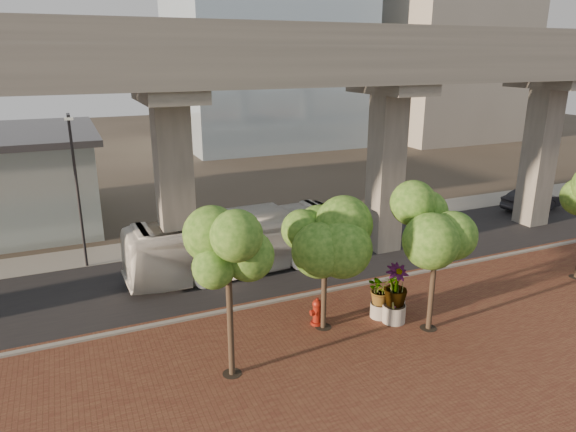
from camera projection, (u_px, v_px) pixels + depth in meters
name	position (u px, v px, depth m)	size (l,w,h in m)	color
ground	(305.00, 278.00, 26.52)	(160.00, 160.00, 0.00)	#342E26
brick_plaza	(395.00, 357.00, 19.52)	(70.00, 13.00, 0.06)	brown
asphalt_road	(289.00, 264.00, 28.26)	(90.00, 8.00, 0.04)	black
curb_strip	(323.00, 292.00, 24.75)	(70.00, 0.25, 0.16)	gray
far_sidewalk	(255.00, 233.00, 33.06)	(90.00, 3.00, 0.06)	gray
transit_viaduct	(289.00, 132.00, 26.08)	(72.00, 5.60, 12.40)	gray
midrise_block	(446.00, 47.00, 68.92)	(18.00, 16.00, 24.00)	gray
transit_bus	(237.00, 244.00, 26.75)	(2.70, 11.51, 3.21)	white
parked_car	(531.00, 200.00, 37.81)	(1.61, 4.65, 1.53)	black
fire_hydrant	(317.00, 312.00, 21.69)	(0.60, 0.54, 1.21)	maroon
planter_front	(381.00, 291.00, 22.10)	(1.84, 1.84, 2.03)	gray
planter_right	(396.00, 288.00, 21.62)	(2.42, 2.42, 2.59)	#9B958C
planter_left	(396.00, 288.00, 22.31)	(1.89, 1.89, 2.08)	gray
street_tree_far_west	(227.00, 249.00, 17.00)	(3.34, 3.34, 6.37)	#403324
street_tree_near_west	(325.00, 233.00, 20.35)	(3.65, 3.65, 5.89)	#403324
street_tree_near_east	(438.00, 228.00, 20.18)	(3.88, 3.88, 6.25)	#403324
streetlamp_west	(76.00, 181.00, 26.41)	(0.41, 1.19, 8.22)	#2A292E
streetlamp_east	(373.00, 159.00, 33.98)	(0.38, 1.10, 7.62)	#2D2D32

